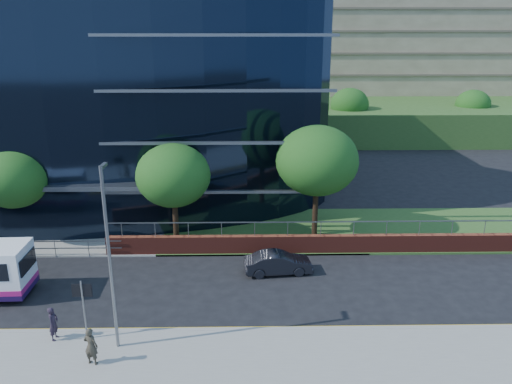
{
  "coord_description": "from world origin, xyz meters",
  "views": [
    {
      "loc": [
        11.6,
        -20.61,
        13.02
      ],
      "look_at": [
        12.09,
        8.0,
        3.76
      ],
      "focal_mm": 35.0,
      "sensor_mm": 36.0,
      "label": 1
    }
  ],
  "objects_px": {
    "tree_far_b": "(14,179)",
    "pedestrian_b": "(91,346)",
    "pedestrian": "(53,323)",
    "street_sign": "(83,298)",
    "tree_far_c": "(173,176)",
    "streetlight_east": "(109,254)",
    "tree_dist_f": "(473,104)",
    "tree_far_d": "(317,161)",
    "parked_car": "(278,263)",
    "tree_dist_e": "(350,104)"
  },
  "relations": [
    {
      "from": "streetlight_east",
      "to": "street_sign",
      "type": "bearing_deg",
      "value": 158.64
    },
    {
      "from": "pedestrian_b",
      "to": "tree_far_b",
      "type": "bearing_deg",
      "value": -42.52
    },
    {
      "from": "tree_far_b",
      "to": "tree_far_c",
      "type": "distance_m",
      "value": 10.02
    },
    {
      "from": "tree_dist_e",
      "to": "parked_car",
      "type": "distance_m",
      "value": 37.06
    },
    {
      "from": "tree_far_d",
      "to": "parked_car",
      "type": "relative_size",
      "value": 1.97
    },
    {
      "from": "pedestrian_b",
      "to": "pedestrian",
      "type": "bearing_deg",
      "value": -24.25
    },
    {
      "from": "tree_dist_f",
      "to": "parked_car",
      "type": "bearing_deg",
      "value": -125.64
    },
    {
      "from": "streetlight_east",
      "to": "parked_car",
      "type": "distance_m",
      "value": 10.75
    },
    {
      "from": "street_sign",
      "to": "tree_dist_f",
      "type": "relative_size",
      "value": 0.46
    },
    {
      "from": "parked_car",
      "to": "pedestrian",
      "type": "height_order",
      "value": "pedestrian"
    },
    {
      "from": "parked_car",
      "to": "tree_far_d",
      "type": "bearing_deg",
      "value": -33.33
    },
    {
      "from": "tree_far_b",
      "to": "tree_far_d",
      "type": "height_order",
      "value": "tree_far_d"
    },
    {
      "from": "tree_far_d",
      "to": "pedestrian",
      "type": "distance_m",
      "value": 17.87
    },
    {
      "from": "tree_far_d",
      "to": "pedestrian",
      "type": "height_order",
      "value": "tree_far_d"
    },
    {
      "from": "tree_far_c",
      "to": "streetlight_east",
      "type": "relative_size",
      "value": 0.81
    },
    {
      "from": "tree_dist_f",
      "to": "pedestrian",
      "type": "relative_size",
      "value": 3.91
    },
    {
      "from": "tree_far_c",
      "to": "parked_car",
      "type": "relative_size",
      "value": 1.72
    },
    {
      "from": "tree_far_b",
      "to": "pedestrian_b",
      "type": "xyz_separation_m",
      "value": [
        8.26,
        -12.87,
        -3.24
      ]
    },
    {
      "from": "street_sign",
      "to": "tree_far_b",
      "type": "distance_m",
      "value": 13.54
    },
    {
      "from": "tree_far_b",
      "to": "streetlight_east",
      "type": "xyz_separation_m",
      "value": [
        9.0,
        -11.67,
        0.23
      ]
    },
    {
      "from": "streetlight_east",
      "to": "pedestrian",
      "type": "bearing_deg",
      "value": 169.32
    },
    {
      "from": "tree_far_b",
      "to": "pedestrian",
      "type": "height_order",
      "value": "tree_far_b"
    },
    {
      "from": "pedestrian",
      "to": "street_sign",
      "type": "bearing_deg",
      "value": -84.43
    },
    {
      "from": "tree_far_b",
      "to": "pedestrian_b",
      "type": "distance_m",
      "value": 15.63
    },
    {
      "from": "tree_far_b",
      "to": "parked_car",
      "type": "relative_size",
      "value": 1.6
    },
    {
      "from": "street_sign",
      "to": "streetlight_east",
      "type": "bearing_deg",
      "value": -21.36
    },
    {
      "from": "tree_far_c",
      "to": "tree_dist_e",
      "type": "distance_m",
      "value": 35.36
    },
    {
      "from": "tree_far_c",
      "to": "pedestrian_b",
      "type": "bearing_deg",
      "value": -98.01
    },
    {
      "from": "tree_far_b",
      "to": "parked_car",
      "type": "bearing_deg",
      "value": -16.28
    },
    {
      "from": "tree_dist_f",
      "to": "streetlight_east",
      "type": "distance_m",
      "value": 55.74
    },
    {
      "from": "streetlight_east",
      "to": "pedestrian",
      "type": "height_order",
      "value": "streetlight_east"
    },
    {
      "from": "tree_dist_e",
      "to": "tree_far_c",
      "type": "bearing_deg",
      "value": -118.74
    },
    {
      "from": "street_sign",
      "to": "tree_far_b",
      "type": "xyz_separation_m",
      "value": [
        -7.5,
        11.09,
        2.06
      ]
    },
    {
      "from": "tree_far_d",
      "to": "tree_far_b",
      "type": "bearing_deg",
      "value": -178.49
    },
    {
      "from": "streetlight_east",
      "to": "pedestrian",
      "type": "distance_m",
      "value": 4.58
    },
    {
      "from": "streetlight_east",
      "to": "parked_car",
      "type": "xyz_separation_m",
      "value": [
        7.28,
        6.92,
        -3.82
      ]
    },
    {
      "from": "tree_far_c",
      "to": "street_sign",
      "type": "bearing_deg",
      "value": -103.29
    },
    {
      "from": "street_sign",
      "to": "tree_dist_e",
      "type": "xyz_separation_m",
      "value": [
        19.5,
        41.59,
        2.39
      ]
    },
    {
      "from": "tree_far_c",
      "to": "pedestrian",
      "type": "bearing_deg",
      "value": -110.06
    },
    {
      "from": "tree_far_b",
      "to": "tree_dist_e",
      "type": "height_order",
      "value": "tree_dist_e"
    },
    {
      "from": "tree_far_b",
      "to": "pedestrian",
      "type": "xyz_separation_m",
      "value": [
        6.12,
        -11.13,
        -3.29
      ]
    },
    {
      "from": "street_sign",
      "to": "tree_dist_f",
      "type": "bearing_deg",
      "value": 50.84
    },
    {
      "from": "tree_far_c",
      "to": "tree_dist_f",
      "type": "bearing_deg",
      "value": 45.0
    },
    {
      "from": "tree_far_d",
      "to": "tree_dist_e",
      "type": "distance_m",
      "value": 31.06
    },
    {
      "from": "pedestrian_b",
      "to": "tree_far_d",
      "type": "bearing_deg",
      "value": -114.0
    },
    {
      "from": "tree_far_c",
      "to": "tree_far_d",
      "type": "xyz_separation_m",
      "value": [
        9.0,
        1.0,
        0.65
      ]
    },
    {
      "from": "tree_far_b",
      "to": "tree_dist_f",
      "type": "bearing_deg",
      "value": 37.08
    },
    {
      "from": "tree_dist_f",
      "to": "parked_car",
      "type": "relative_size",
      "value": 1.6
    },
    {
      "from": "tree_far_b",
      "to": "tree_far_d",
      "type": "xyz_separation_m",
      "value": [
        19.0,
        0.5,
        0.98
      ]
    },
    {
      "from": "street_sign",
      "to": "tree_far_d",
      "type": "xyz_separation_m",
      "value": [
        11.5,
        11.59,
        3.04
      ]
    }
  ]
}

